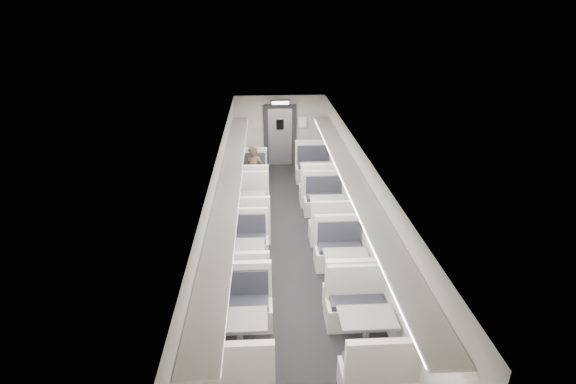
{
  "coord_description": "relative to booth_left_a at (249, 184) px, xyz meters",
  "views": [
    {
      "loc": [
        -0.56,
        -8.78,
        5.3
      ],
      "look_at": [
        -0.03,
        0.65,
        1.24
      ],
      "focal_mm": 28.0,
      "sensor_mm": 36.0,
      "label": 1
    }
  ],
  "objects": [
    {
      "name": "window_a",
      "position": [
        -0.49,
        0.15,
        0.96
      ],
      "size": [
        0.02,
        1.18,
        0.84
      ],
      "primitive_type": "cube",
      "color": "black",
      "rests_on": "room"
    },
    {
      "name": "booth_left_b",
      "position": [
        0.0,
        -1.72,
        0.01
      ],
      "size": [
        1.11,
        2.25,
        1.2
      ],
      "color": "#B4B2A9",
      "rests_on": "room"
    },
    {
      "name": "window_d",
      "position": [
        -0.49,
        -6.45,
        0.96
      ],
      "size": [
        0.02,
        1.18,
        0.84
      ],
      "primitive_type": "cube",
      "color": "black",
      "rests_on": "room"
    },
    {
      "name": "booth_left_a",
      "position": [
        0.0,
        0.0,
        0.0
      ],
      "size": [
        1.07,
        2.17,
        1.16
      ],
      "color": "#B4B2A9",
      "rests_on": "room"
    },
    {
      "name": "room",
      "position": [
        1.0,
        -3.25,
        0.81
      ],
      "size": [
        3.24,
        12.24,
        2.64
      ],
      "color": "black",
      "rests_on": "ground"
    },
    {
      "name": "booth_right_a",
      "position": [
        2.0,
        0.3,
        0.03
      ],
      "size": [
        1.16,
        2.35,
        1.26
      ],
      "color": "#B4B2A9",
      "rests_on": "room"
    },
    {
      "name": "luggage_rack_right",
      "position": [
        2.24,
        -3.55,
        1.53
      ],
      "size": [
        0.46,
        10.4,
        0.09
      ],
      "color": "#B4B2A9",
      "rests_on": "room"
    },
    {
      "name": "vestibule_door",
      "position": [
        1.0,
        2.69,
        0.65
      ],
      "size": [
        1.1,
        0.13,
        2.1
      ],
      "color": "black",
      "rests_on": "room"
    },
    {
      "name": "booth_left_d",
      "position": [
        0.0,
        -6.38,
        -0.0
      ],
      "size": [
        1.06,
        2.15,
        1.15
      ],
      "color": "#B4B2A9",
      "rests_on": "room"
    },
    {
      "name": "wall_notice",
      "position": [
        1.75,
        2.67,
        1.11
      ],
      "size": [
        0.32,
        0.02,
        0.4
      ],
      "primitive_type": "cube",
      "color": "white",
      "rests_on": "room"
    },
    {
      "name": "booth_right_b",
      "position": [
        2.0,
        -1.97,
        -0.01
      ],
      "size": [
        1.05,
        2.13,
        1.14
      ],
      "color": "#B4B2A9",
      "rests_on": "room"
    },
    {
      "name": "window_c",
      "position": [
        -0.49,
        -4.25,
        0.96
      ],
      "size": [
        0.02,
        1.18,
        0.84
      ],
      "primitive_type": "cube",
      "color": "black",
      "rests_on": "room"
    },
    {
      "name": "booth_right_d",
      "position": [
        2.0,
        -6.45,
        -0.0
      ],
      "size": [
        1.07,
        2.16,
        1.16
      ],
      "color": "#B4B2A9",
      "rests_on": "room"
    },
    {
      "name": "window_b",
      "position": [
        -0.49,
        -2.05,
        0.96
      ],
      "size": [
        0.02,
        1.18,
        0.84
      ],
      "primitive_type": "cube",
      "color": "black",
      "rests_on": "room"
    },
    {
      "name": "passenger",
      "position": [
        0.14,
        -0.17,
        0.41
      ],
      "size": [
        0.68,
        0.56,
        1.59
      ],
      "primitive_type": "imported",
      "rotation": [
        0.0,
        0.0,
        -0.35
      ],
      "color": "black",
      "rests_on": "room"
    },
    {
      "name": "luggage_rack_left",
      "position": [
        -0.24,
        -3.55,
        1.53
      ],
      "size": [
        0.46,
        10.4,
        0.09
      ],
      "color": "#B4B2A9",
      "rests_on": "room"
    },
    {
      "name": "booth_left_c",
      "position": [
        0.0,
        -4.03,
        -0.03
      ],
      "size": [
        1.0,
        2.03,
        1.09
      ],
      "color": "#B4B2A9",
      "rests_on": "room"
    },
    {
      "name": "booth_right_c",
      "position": [
        2.0,
        -4.58,
        -0.01
      ],
      "size": [
        1.03,
        2.1,
        1.12
      ],
      "color": "#B4B2A9",
      "rests_on": "room"
    },
    {
      "name": "exit_sign",
      "position": [
        1.0,
        2.2,
        1.89
      ],
      "size": [
        0.62,
        0.12,
        0.16
      ],
      "color": "black",
      "rests_on": "room"
    }
  ]
}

